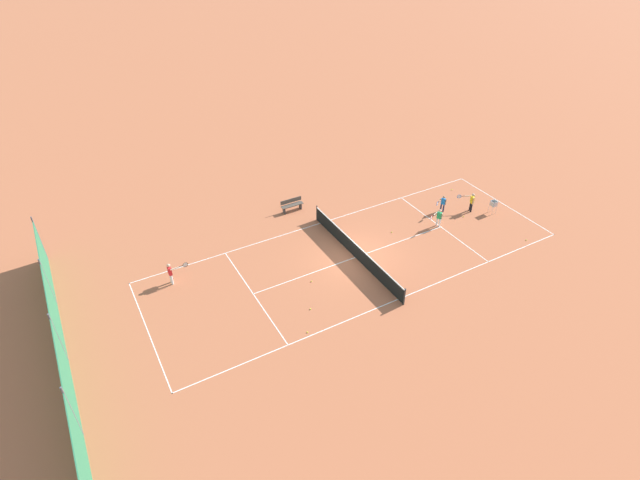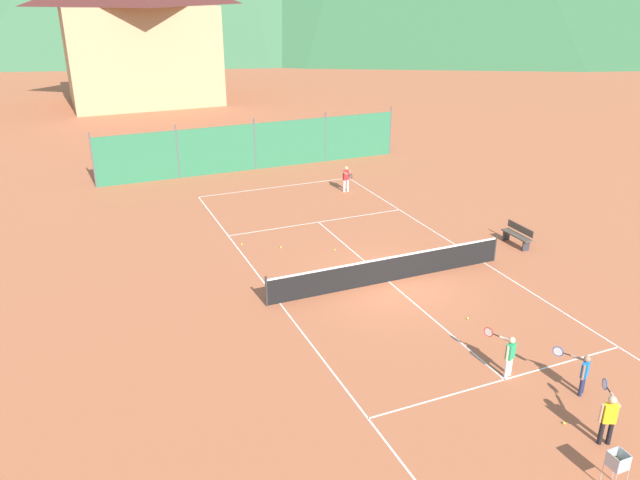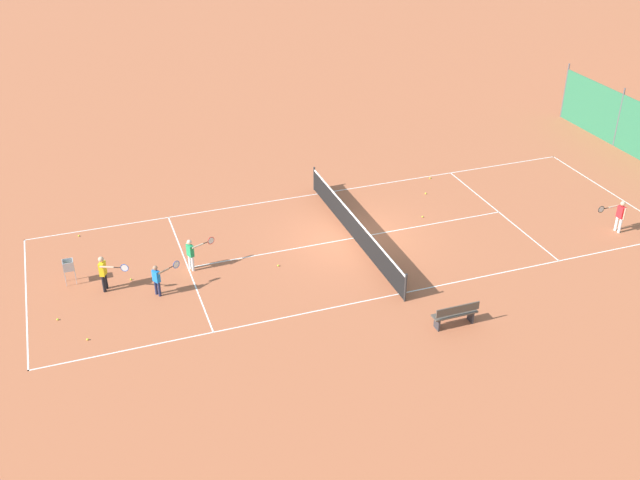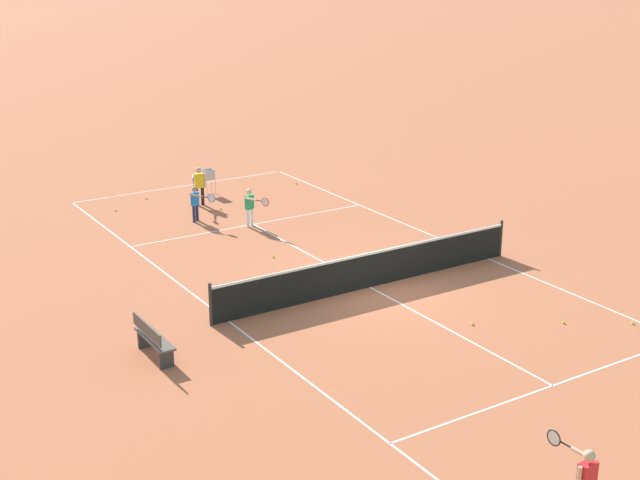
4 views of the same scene
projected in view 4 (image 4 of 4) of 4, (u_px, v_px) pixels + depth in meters
The scene contains 17 objects.
ground_plane at pixel (370, 287), 23.16m from camera, with size 600.00×600.00×0.00m, color #B7603D.
court_line_markings at pixel (370, 287), 23.16m from camera, with size 8.25×23.85×0.01m.
tennis_net at pixel (370, 269), 23.00m from camera, with size 9.18×0.08×1.06m.
player_far_baseline at pixel (250, 205), 27.85m from camera, with size 0.39×1.05×1.21m.
player_far_service at pixel (584, 480), 13.55m from camera, with size 0.45×1.08×1.31m.
player_near_service at pixel (199, 184), 30.08m from camera, with size 0.79×0.96×1.32m.
player_near_baseline at pixel (196, 201), 28.35m from camera, with size 0.49×0.99×1.15m.
tennis_ball_service_box at pixel (296, 183), 32.96m from camera, with size 0.07×0.07×0.07m, color #CCE033.
tennis_ball_by_net_right at pixel (221, 209), 29.83m from camera, with size 0.07×0.07×0.07m, color #CCE033.
tennis_ball_alley_left at pixel (273, 257), 25.31m from camera, with size 0.07×0.07×0.07m, color #CCE033.
tennis_ball_near_corner at pixel (473, 324), 20.86m from camera, with size 0.07×0.07×0.07m, color #CCE033.
tennis_ball_alley_right at pixel (146, 198), 31.03m from camera, with size 0.07×0.07×0.07m, color #CCE033.
tennis_ball_by_net_left at pixel (116, 210), 29.66m from camera, with size 0.07×0.07×0.07m, color #CCE033.
tennis_ball_mid_court at pixel (564, 322), 20.94m from camera, with size 0.07×0.07×0.07m, color #CCE033.
tennis_ball_far_corner at pixel (633, 323), 20.91m from camera, with size 0.07×0.07×0.07m, color #CCE033.
ball_hopper at pixel (209, 176), 31.48m from camera, with size 0.36×0.36×0.89m.
courtside_bench at pixel (153, 339), 19.10m from camera, with size 0.36×1.50×0.84m.
Camera 4 is at (12.62, 17.52, 8.55)m, focal length 50.00 mm.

